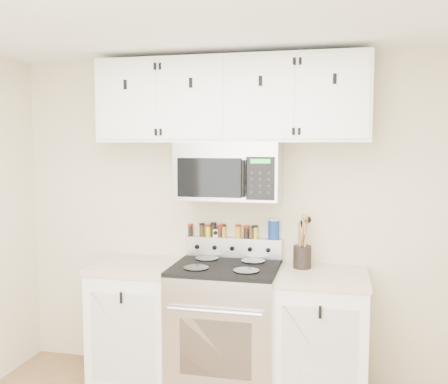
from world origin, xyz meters
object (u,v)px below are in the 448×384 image
microwave (229,171)px  utensil_crock (302,255)px  salt_canister (274,229)px  range (226,327)px

microwave → utensil_crock: 0.82m
utensil_crock → salt_canister: (-0.23, 0.13, 0.16)m
utensil_crock → salt_canister: size_ratio=2.43×
range → microwave: 1.15m
range → salt_canister: salt_canister is taller
range → microwave: bearing=89.8°
microwave → utensil_crock: (0.54, 0.03, -0.61)m
range → utensil_crock: utensil_crock is taller
utensil_crock → salt_canister: utensil_crock is taller
utensil_crock → salt_canister: bearing=150.5°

